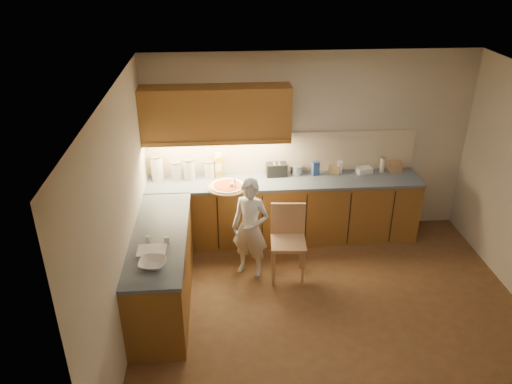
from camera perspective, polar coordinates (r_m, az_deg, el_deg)
room at (r=5.08m, az=10.07°, el=1.04°), size 4.54×4.50×2.62m
l_counter at (r=6.61m, az=-1.09°, el=-4.02°), size 3.77×2.62×0.92m
backsplash at (r=6.98m, az=3.00°, el=4.55°), size 3.75×0.02×0.58m
upper_cabinets at (r=6.56m, az=-4.61°, el=8.95°), size 1.95×0.36×0.73m
pizza_on_board at (r=6.60m, az=-3.27°, el=0.63°), size 0.52×0.52×0.21m
child at (r=6.21m, az=-0.63°, el=-4.16°), size 0.57×0.48×1.31m
wooden_chair at (r=6.26m, az=3.68°, el=-5.05°), size 0.46×0.46×0.95m
mixing_bowl at (r=5.16m, az=-11.75°, el=-8.00°), size 0.32×0.32×0.07m
canister_a at (r=6.90m, az=-11.25°, el=2.76°), size 0.18×0.18×0.35m
canister_b at (r=6.88m, az=-9.10°, el=2.46°), size 0.15×0.15×0.27m
canister_c at (r=6.85m, az=-7.64°, el=2.64°), size 0.16×0.16×0.30m
canister_d at (r=6.90m, az=-5.33°, el=2.67°), size 0.15×0.15×0.24m
oil_jug at (r=6.90m, az=-4.32°, el=3.04°), size 0.14×0.12×0.34m
toaster at (r=6.93m, az=2.37°, el=2.58°), size 0.29×0.17×0.19m
steel_pot at (r=6.99m, az=4.63°, el=2.57°), size 0.18×0.18×0.14m
blue_box at (r=6.99m, az=6.82°, el=2.69°), size 0.11×0.09×0.20m
card_box_a at (r=7.11m, az=8.95°, el=2.58°), size 0.18×0.16×0.11m
white_bottle at (r=7.09m, az=9.55°, el=2.82°), size 0.07×0.07×0.19m
flat_pack at (r=7.19m, az=12.25°, el=2.45°), size 0.23×0.18×0.08m
tall_jar at (r=7.24m, az=14.24°, el=3.04°), size 0.07×0.07×0.22m
card_box_b at (r=7.34m, az=15.63°, el=2.83°), size 0.18×0.14×0.14m
dough_cloth at (r=5.40m, az=-11.83°, el=-6.58°), size 0.30×0.24×0.02m
spice_jar_a at (r=5.55m, az=-12.23°, el=-5.27°), size 0.07×0.07×0.07m
spice_jar_b at (r=5.50m, az=-10.15°, el=-5.40°), size 0.07×0.07×0.08m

